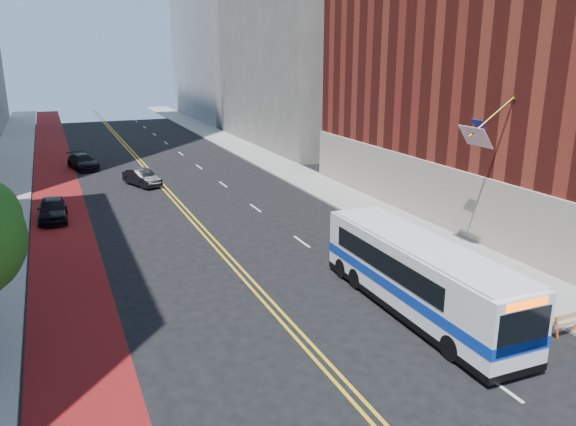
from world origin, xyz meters
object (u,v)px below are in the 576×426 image
(car_a, at_px, (52,209))
(car_b, at_px, (142,178))
(transit_bus, at_px, (417,275))
(car_c, at_px, (83,162))

(car_a, bearing_deg, car_b, 49.80)
(transit_bus, height_order, car_a, transit_bus)
(car_a, bearing_deg, car_c, 82.00)
(car_b, distance_m, car_c, 10.04)
(car_a, height_order, car_b, car_a)
(transit_bus, distance_m, car_b, 29.28)
(transit_bus, height_order, car_c, transit_bus)
(car_a, relative_size, car_b, 1.06)
(car_c, bearing_deg, car_a, -113.27)
(car_a, xyz_separation_m, car_b, (7.03, 7.77, -0.07))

